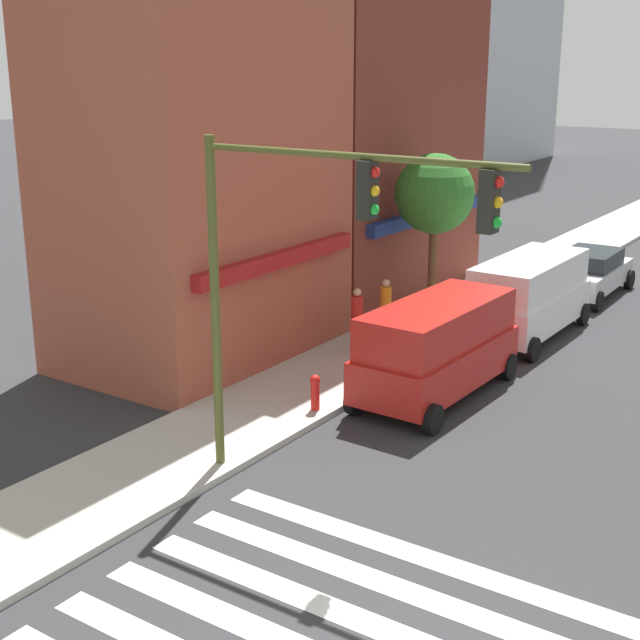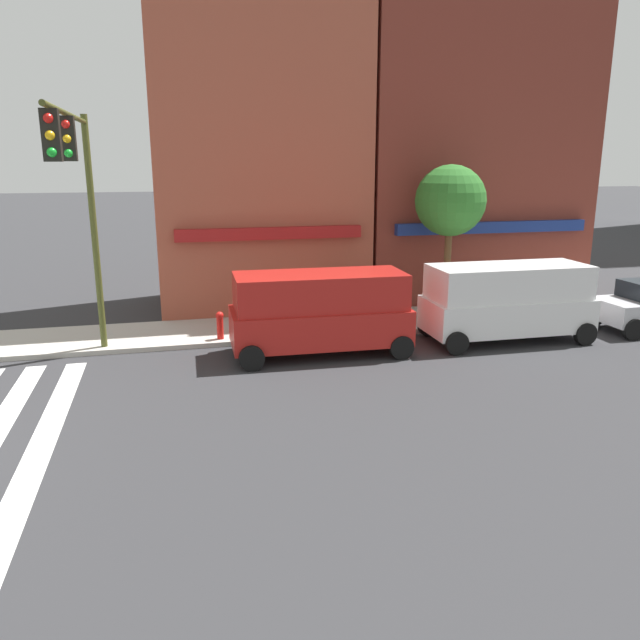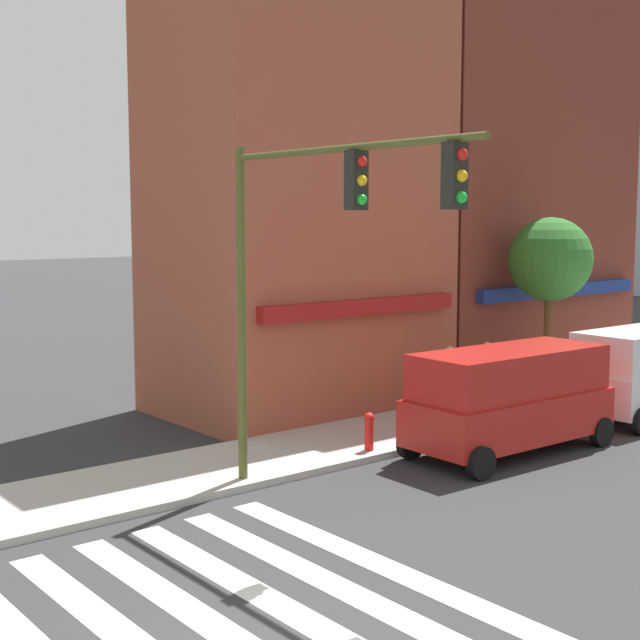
# 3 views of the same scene
# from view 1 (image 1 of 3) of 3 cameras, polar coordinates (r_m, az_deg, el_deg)

# --- Properties ---
(sidewalk_left) EXTENTS (120.00, 3.00, 0.15)m
(sidewalk_left) POSITION_cam_1_polar(r_m,az_deg,el_deg) (16.34, -19.36, -13.16)
(sidewalk_left) COLOR #B2ADA3
(sidewalk_left) RESTS_ON ground_plane
(storefront_row) EXTENTS (16.28, 5.30, 13.90)m
(storefront_row) POSITION_cam_1_polar(r_m,az_deg,el_deg) (27.46, -1.18, 13.55)
(storefront_row) COLOR #9E4C38
(storefront_row) RESTS_ON ground_plane
(traffic_signal) EXTENTS (0.32, 6.13, 6.57)m
(traffic_signal) POSITION_cam_1_polar(r_m,az_deg,el_deg) (15.31, -0.61, 4.80)
(traffic_signal) COLOR #474C1E
(traffic_signal) RESTS_ON ground_plane
(van_red) EXTENTS (5.05, 2.22, 2.34)m
(van_red) POSITION_cam_1_polar(r_m,az_deg,el_deg) (21.49, 7.50, -1.62)
(van_red) COLOR #B21E19
(van_red) RESTS_ON ground_plane
(van_white) EXTENTS (5.02, 2.22, 2.34)m
(van_white) POSITION_cam_1_polar(r_m,az_deg,el_deg) (26.66, 13.21, 1.63)
(van_white) COLOR white
(van_white) RESTS_ON ground_plane
(sedan_silver) EXTENTS (4.43, 2.02, 1.59)m
(sedan_silver) POSITION_cam_1_polar(r_m,az_deg,el_deg) (31.95, 16.85, 2.95)
(sedan_silver) COLOR #B7B7BC
(sedan_silver) RESTS_ON ground_plane
(pedestrian_orange_vest) EXTENTS (0.32, 0.32, 1.77)m
(pedestrian_orange_vest) POSITION_cam_1_polar(r_m,az_deg,el_deg) (25.30, 4.22, 0.74)
(pedestrian_orange_vest) COLOR #23232D
(pedestrian_orange_vest) RESTS_ON sidewalk_left
(pedestrian_red_jacket) EXTENTS (0.32, 0.32, 1.77)m
(pedestrian_red_jacket) POSITION_cam_1_polar(r_m,az_deg,el_deg) (24.27, 2.39, 0.09)
(pedestrian_red_jacket) COLOR #23232D
(pedestrian_red_jacket) RESTS_ON sidewalk_left
(fire_hydrant) EXTENTS (0.24, 0.24, 0.84)m
(fire_hydrant) POSITION_cam_1_polar(r_m,az_deg,el_deg) (20.34, -0.31, -4.54)
(fire_hydrant) COLOR red
(fire_hydrant) RESTS_ON sidewalk_left
(street_tree) EXTENTS (2.35, 2.35, 5.10)m
(street_tree) POSITION_cam_1_polar(r_m,az_deg,el_deg) (26.57, 7.35, 7.96)
(street_tree) COLOR brown
(street_tree) RESTS_ON sidewalk_left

